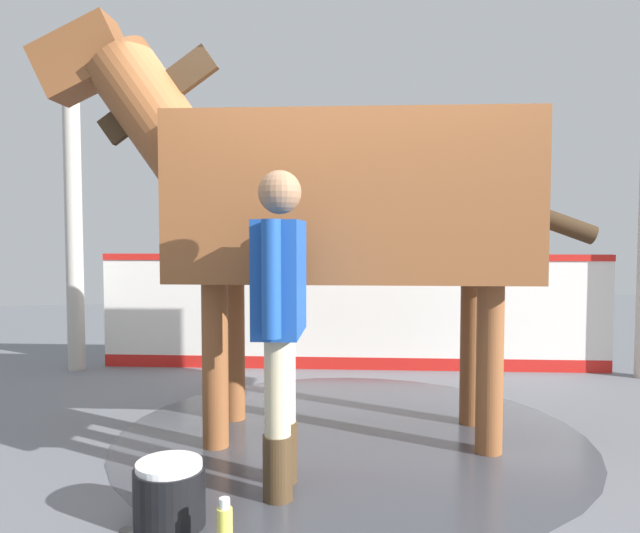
{
  "coord_description": "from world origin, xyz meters",
  "views": [
    {
      "loc": [
        -3.41,
        0.66,
        1.32
      ],
      "look_at": [
        -0.04,
        0.12,
        1.13
      ],
      "focal_mm": 33.48,
      "sensor_mm": 36.0,
      "label": 1
    }
  ],
  "objects": [
    {
      "name": "bottle_shampoo",
      "position": [
        -1.0,
        0.67,
        0.11
      ],
      "size": [
        0.06,
        0.06,
        0.24
      ],
      "color": "#D8CC4C",
      "rests_on": "ground"
    },
    {
      "name": "handler",
      "position": [
        -0.43,
        0.39,
        0.94
      ],
      "size": [
        0.65,
        0.32,
        1.63
      ],
      "rotation": [
        0.0,
        0.0,
        4.48
      ],
      "color": "#47331E",
      "rests_on": "ground"
    },
    {
      "name": "wash_bucket",
      "position": [
        -0.72,
        0.92,
        0.14
      ],
      "size": [
        0.32,
        0.32,
        0.29
      ],
      "color": "black",
      "rests_on": "ground"
    },
    {
      "name": "barrier_wall",
      "position": [
        2.18,
        -0.55,
        0.52
      ],
      "size": [
        1.14,
        4.78,
        1.11
      ],
      "color": "white",
      "rests_on": "ground"
    },
    {
      "name": "ground_plane",
      "position": [
        0.0,
        0.0,
        -0.01
      ],
      "size": [
        16.0,
        16.0,
        0.02
      ],
      "primitive_type": "cube",
      "color": "slate"
    },
    {
      "name": "wet_patch",
      "position": [
        0.35,
        -0.14,
        0.0
      ],
      "size": [
        3.03,
        3.03,
        0.0
      ],
      "primitive_type": "cylinder",
      "color": "#42444C",
      "rests_on": "ground"
    },
    {
      "name": "roof_post_near",
      "position": [
        2.59,
        2.08,
        1.48
      ],
      "size": [
        0.16,
        0.16,
        2.96
      ],
      "primitive_type": "cylinder",
      "color": "#B7B2A8",
      "rests_on": "ground"
    },
    {
      "name": "horse",
      "position": [
        0.37,
        -0.01,
        1.54
      ],
      "size": [
        1.45,
        3.56,
        2.72
      ],
      "rotation": [
        0.0,
        0.0,
        1.35
      ],
      "color": "brown",
      "rests_on": "ground"
    }
  ]
}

